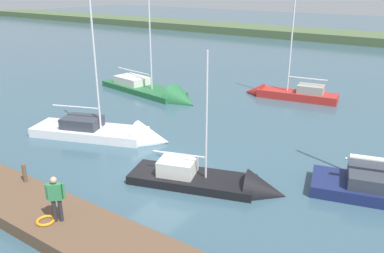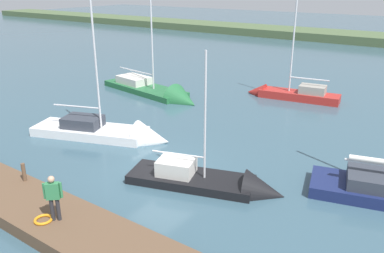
{
  "view_description": "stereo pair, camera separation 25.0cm",
  "coord_description": "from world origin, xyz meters",
  "views": [
    {
      "loc": [
        -10.71,
        13.04,
        8.5
      ],
      "look_at": [
        0.43,
        -3.32,
        1.13
      ],
      "focal_mm": 36.77,
      "sensor_mm": 36.0,
      "label": 1
    },
    {
      "loc": [
        -10.92,
        12.9,
        8.5
      ],
      "look_at": [
        0.43,
        -3.32,
        1.13
      ],
      "focal_mm": 36.77,
      "sensor_mm": 36.0,
      "label": 2
    }
  ],
  "objects": [
    {
      "name": "ground_plane",
      "position": [
        0.0,
        0.0,
        0.0
      ],
      "size": [
        200.0,
        200.0,
        0.0
      ],
      "primitive_type": "plane",
      "color": "#385666"
    },
    {
      "name": "sailboat_near_dock",
      "position": [
        8.33,
        -10.06,
        0.13
      ],
      "size": [
        9.88,
        3.91,
        9.87
      ],
      "rotation": [
        0.0,
        0.0,
        2.98
      ],
      "color": "#236638",
      "rests_on": "ground_plane"
    },
    {
      "name": "dock_pier",
      "position": [
        0.0,
        5.69,
        0.26
      ],
      "size": [
        22.75,
        2.54,
        0.52
      ],
      "primitive_type": "cube",
      "color": "brown",
      "rests_on": "ground_plane"
    },
    {
      "name": "mooring_post_near",
      "position": [
        3.41,
        4.8,
        0.92
      ],
      "size": [
        0.16,
        0.16,
        0.79
      ],
      "primitive_type": "cylinder",
      "color": "brown",
      "rests_on": "dock_pier"
    },
    {
      "name": "far_shoreline",
      "position": [
        0.0,
        -49.36,
        0.0
      ],
      "size": [
        180.0,
        8.0,
        2.4
      ],
      "primitive_type": "cube",
      "color": "#4C603D",
      "rests_on": "ground_plane"
    },
    {
      "name": "sailboat_far_left",
      "position": [
        -3.14,
        -0.19,
        0.1
      ],
      "size": [
        7.13,
        3.87,
        6.88
      ],
      "rotation": [
        0.0,
        0.0,
        3.45
      ],
      "color": "black",
      "rests_on": "ground_plane"
    },
    {
      "name": "life_ring_buoy",
      "position": [
        0.19,
        6.2,
        0.57
      ],
      "size": [
        0.66,
        0.66,
        0.1
      ],
      "primitive_type": "torus",
      "color": "orange",
      "rests_on": "dock_pier"
    },
    {
      "name": "sailboat_inner_slip",
      "position": [
        -0.36,
        -15.18,
        0.24
      ],
      "size": [
        7.17,
        2.59,
        9.19
      ],
      "rotation": [
        0.0,
        0.0,
        0.15
      ],
      "color": "#B22823",
      "rests_on": "ground_plane"
    },
    {
      "name": "person_on_dock",
      "position": [
        -0.14,
        5.89,
        1.53
      ],
      "size": [
        0.52,
        0.47,
        1.74
      ],
      "rotation": [
        0.0,
        0.0,
        2.28
      ],
      "color": "#28282D",
      "rests_on": "dock_pier"
    },
    {
      "name": "sailboat_far_right",
      "position": [
        4.83,
        -1.68,
        0.19
      ],
      "size": [
        8.34,
        4.77,
        10.08
      ],
      "rotation": [
        0.0,
        0.0,
        3.49
      ],
      "color": "white",
      "rests_on": "ground_plane"
    }
  ]
}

